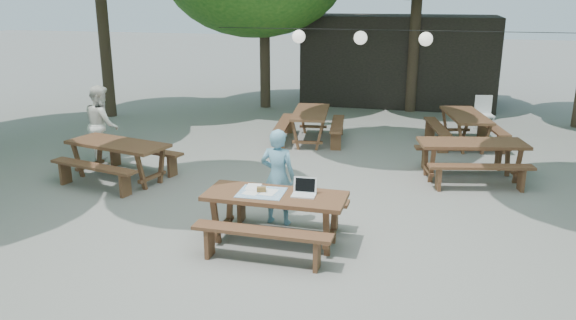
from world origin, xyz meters
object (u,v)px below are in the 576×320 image
Objects in this scene: picnic_table_nw at (119,161)px; woman at (278,177)px; main_picnic_table at (275,218)px; plastic_chair at (484,121)px; second_person at (102,124)px.

woman is (3.53, -1.25, 0.37)m from picnic_table_nw.
woman is at bearing 102.98° from main_picnic_table.
plastic_chair is (7.05, 6.16, -0.13)m from picnic_table_nw.
picnic_table_nw is at bearing -16.52° from woman.
woman is (-0.17, 0.73, 0.37)m from main_picnic_table.
woman is 8.22m from plastic_chair.
woman is at bearing -155.99° from second_person.
main_picnic_table is 4.20m from picnic_table_nw.
woman is 5.03m from second_person.
woman is at bearing -126.37° from plastic_chair.
picnic_table_nw is 9.36m from plastic_chair.
main_picnic_table is 2.22× the size of plastic_chair.
main_picnic_table is 0.83m from woman.
plastic_chair is at bearing 67.64° from main_picnic_table.
main_picnic_table is at bearing -15.30° from picnic_table_nw.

